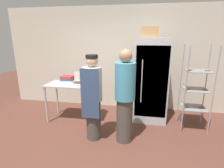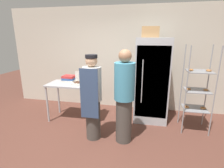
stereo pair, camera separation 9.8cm
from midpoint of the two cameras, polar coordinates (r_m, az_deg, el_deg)
ground_plane at (r=3.33m, az=-4.32°, el=-21.00°), size 14.00×14.00×0.00m
back_wall at (r=4.86m, az=1.81°, el=8.23°), size 6.40×0.12×2.74m
refrigerator at (r=4.20m, az=11.89°, el=1.26°), size 0.76×0.75×1.94m
baking_rack at (r=4.05m, az=25.06°, el=-1.62°), size 0.54×0.51×1.81m
prep_counter at (r=4.21m, az=-13.52°, el=-1.41°), size 1.18×0.61×0.90m
donut_box at (r=4.04m, az=-11.47°, el=0.35°), size 0.29×0.25×0.29m
blender_pitcher at (r=4.21m, az=-7.84°, el=2.28°), size 0.14×0.14×0.30m
binder_stack at (r=4.33m, az=-14.85°, el=1.57°), size 0.29×0.26×0.16m
cardboard_storage_box at (r=4.00m, az=11.45°, el=16.25°), size 0.37×0.32×0.23m
person_baker at (r=3.32m, az=-7.12°, el=-4.29°), size 0.35×0.37×1.66m
person_customer at (r=3.21m, az=3.34°, el=-4.19°), size 0.37×0.37×1.76m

